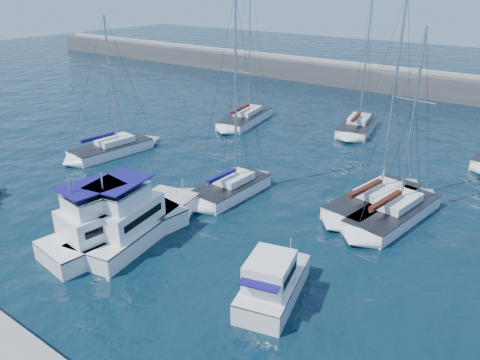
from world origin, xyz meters
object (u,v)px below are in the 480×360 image
Objects in this scene: sailboat_mid_c at (231,188)px; sailboat_mid_e at (393,213)px; sailboat_mid_d at (374,201)px; sailboat_back_a at (246,118)px; motor_yacht_stbd_inner at (110,228)px; sailboat_mid_a at (112,149)px; sailboat_back_b at (358,126)px; motor_yacht_stbd_outer at (272,285)px; motor_yacht_port_inner at (133,221)px.

sailboat_mid_e is (11.60, 3.49, -0.04)m from sailboat_mid_c.
sailboat_back_a reaches higher than sailboat_mid_d.
motor_yacht_stbd_inner is 0.63× the size of sailboat_mid_d.
sailboat_back_a is (-10.65, 16.75, -0.01)m from sailboat_mid_c.
motor_yacht_stbd_inner is 0.74× the size of sailboat_mid_a.
sailboat_mid_e is 0.77× the size of sailboat_back_a.
sailboat_back_a is at bearing 115.37° from motor_yacht_stbd_inner.
sailboat_mid_a is at bearing -138.97° from sailboat_back_b.
sailboat_back_b is at bearing 11.84° from sailboat_back_a.
sailboat_mid_d is (9.79, 4.53, -0.03)m from sailboat_mid_c.
motor_yacht_stbd_outer is at bearing -80.52° from sailboat_mid_d.
sailboat_mid_a is (-13.11, 10.82, -0.63)m from motor_yacht_stbd_inner.
sailboat_mid_d is 1.16× the size of sailboat_mid_e.
sailboat_mid_c is at bearing -104.74° from sailboat_back_b.
sailboat_mid_e is 0.83× the size of sailboat_back_b.
sailboat_mid_e reaches higher than motor_yacht_stbd_outer.
motor_yacht_port_inner is at bearing -127.31° from sailboat_mid_e.
sailboat_back_b is (2.83, 31.72, -0.60)m from motor_yacht_stbd_inner.
motor_yacht_stbd_inner is 10.47m from sailboat_mid_c.
sailboat_mid_c is 12.11m from sailboat_mid_e.
sailboat_mid_a is 26.29m from sailboat_back_b.
sailboat_mid_e is at bearing -40.44° from sailboat_back_a.
motor_yacht_port_inner is 0.67× the size of sailboat_mid_d.
sailboat_mid_d reaches higher than sailboat_mid_a.
sailboat_back_a is 12.70m from sailboat_back_b.
motor_yacht_stbd_inner is 0.72× the size of sailboat_mid_e.
sailboat_mid_d reaches higher than motor_yacht_stbd_inner.
motor_yacht_stbd_outer is 0.41× the size of sailboat_mid_c.
motor_yacht_port_inner is 27.30m from sailboat_back_a.
sailboat_mid_e is (26.38, 2.99, -0.00)m from sailboat_mid_a.
motor_yacht_port_inner is 8.94m from sailboat_mid_c.
sailboat_mid_a is 16.76m from sailboat_back_a.
motor_yacht_stbd_inner is 11.37m from motor_yacht_stbd_outer.
motor_yacht_stbd_inner is 17.01m from sailboat_mid_a.
sailboat_back_b is at bearing 59.70° from sailboat_mid_a.
motor_yacht_stbd_outer is 0.47× the size of sailboat_mid_a.
sailboat_back_a is at bearing 159.29° from sailboat_mid_d.
motor_yacht_port_inner is 30.34m from sailboat_back_b.
sailboat_back_a reaches higher than motor_yacht_stbd_outer.
motor_yacht_port_inner is 17.29m from sailboat_mid_d.
sailboat_mid_d is 23.81m from sailboat_back_a.
sailboat_mid_c is 1.14× the size of sailboat_mid_e.
sailboat_mid_a is at bearing -164.87° from sailboat_mid_e.
motor_yacht_port_inner is at bearing -79.29° from sailboat_back_a.
sailboat_mid_d is (10.95, 13.37, -0.61)m from motor_yacht_port_inner.
motor_yacht_port_inner is 10.79m from motor_yacht_stbd_outer.
sailboat_mid_d is (11.46, 14.85, -0.61)m from motor_yacht_stbd_inner.
motor_yacht_stbd_outer is 13.56m from sailboat_mid_d.
motor_yacht_stbd_outer is 0.40× the size of sailboat_mid_d.
motor_yacht_port_inner is 17.75m from sailboat_mid_e.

